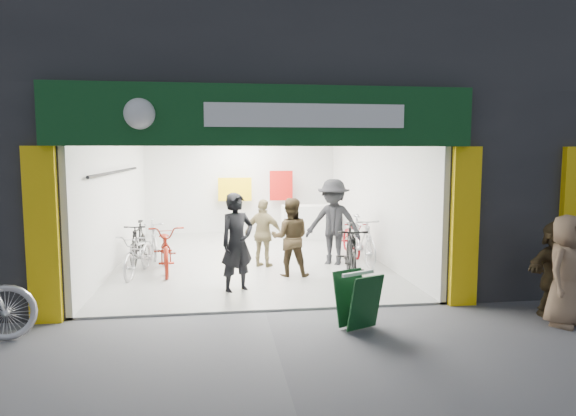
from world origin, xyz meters
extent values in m
plane|color=#56565B|center=(0.00, 0.00, 0.00)|extent=(60.00, 60.00, 0.00)
cube|color=#232326|center=(1.00, 5.00, 5.75)|extent=(16.00, 10.00, 4.50)
cube|color=#232326|center=(-5.50, 5.00, 1.75)|extent=(5.00, 10.00, 3.50)
cube|color=#232326|center=(6.00, 5.00, 1.75)|extent=(6.00, 10.00, 3.50)
cube|color=#9E9E99|center=(0.00, 4.00, 0.02)|extent=(6.00, 8.00, 0.04)
cube|color=silver|center=(0.00, 8.10, 1.60)|extent=(6.00, 0.20, 3.20)
cube|color=silver|center=(-2.95, 4.00, 1.60)|extent=(0.10, 8.00, 3.20)
cube|color=silver|center=(2.95, 4.00, 1.60)|extent=(0.10, 8.00, 3.20)
cube|color=white|center=(0.00, 4.00, 3.25)|extent=(6.00, 8.00, 0.10)
cube|color=black|center=(0.00, 0.10, 3.35)|extent=(6.00, 0.30, 0.30)
cube|color=#0E3E1B|center=(0.00, -0.12, 3.05)|extent=(6.40, 0.25, 0.90)
cube|color=white|center=(0.60, -0.26, 3.05)|extent=(3.00, 0.02, 0.35)
cube|color=yellow|center=(-3.25, -0.06, 1.30)|extent=(0.45, 0.12, 2.60)
cube|color=yellow|center=(3.25, -0.06, 1.30)|extent=(0.45, 0.12, 2.60)
cube|color=yellow|center=(5.20, -0.06, 1.50)|extent=(0.50, 0.12, 2.20)
cylinder|color=black|center=(-2.82, 3.40, 2.10)|extent=(0.06, 5.00, 0.06)
cube|color=silver|center=(1.80, 6.50, 0.50)|extent=(1.40, 0.60, 1.00)
cube|color=white|center=(0.00, 1.20, 3.18)|extent=(1.30, 0.35, 0.04)
cube|color=white|center=(0.00, 3.00, 3.18)|extent=(1.30, 0.35, 0.04)
cube|color=white|center=(0.00, 4.80, 3.18)|extent=(1.30, 0.35, 0.04)
cube|color=white|center=(0.00, 6.60, 3.18)|extent=(1.30, 0.35, 0.04)
imported|color=#A5A5AA|center=(-2.33, 2.73, 0.44)|extent=(0.84, 1.75, 0.88)
imported|color=black|center=(-2.50, 3.87, 0.48)|extent=(0.54, 1.63, 0.97)
imported|color=maroon|center=(-1.80, 2.96, 0.52)|extent=(0.92, 2.04, 1.04)
imported|color=#BABABF|center=(-2.24, 4.44, 0.47)|extent=(0.72, 1.62, 0.94)
imported|color=black|center=(1.80, 1.58, 0.57)|extent=(0.86, 1.96, 1.14)
imported|color=maroon|center=(2.50, 4.15, 0.42)|extent=(0.59, 1.62, 0.84)
imported|color=#B0AFB4|center=(2.44, 3.12, 0.55)|extent=(0.64, 1.87, 1.11)
imported|color=black|center=(-0.39, 1.21, 0.90)|extent=(0.78, 0.70, 1.80)
imported|color=#362918|center=(0.71, 2.21, 0.80)|extent=(0.86, 0.72, 1.60)
imported|color=black|center=(1.80, 3.12, 0.96)|extent=(1.43, 1.21, 1.92)
imported|color=olive|center=(0.25, 3.06, 0.75)|extent=(0.95, 0.75, 1.51)
imported|color=#87694E|center=(4.24, -1.19, 0.81)|extent=(0.95, 0.86, 1.62)
imported|color=#372A19|center=(4.41, -0.75, 0.74)|extent=(1.43, 0.79, 1.47)
cube|color=#0E3918|center=(1.30, -1.09, 0.42)|extent=(0.55, 0.39, 0.78)
cube|color=#0E3918|center=(1.16, -0.78, 0.42)|extent=(0.55, 0.39, 0.78)
cube|color=white|center=(1.23, -0.94, 0.81)|extent=(0.51, 0.27, 0.05)
camera|label=1|loc=(-0.72, -7.83, 2.51)|focal=32.00mm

